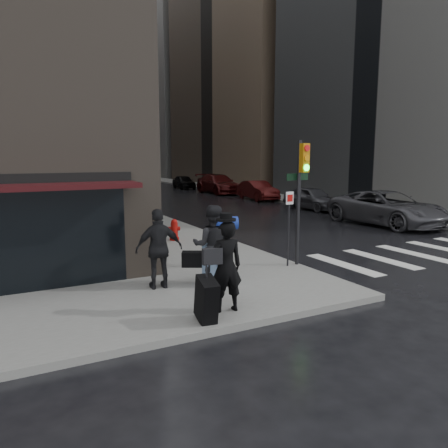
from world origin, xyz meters
The scene contains 17 objects.
ground centered at (0.00, 0.00, 0.00)m, with size 140.00×140.00×0.00m, color black.
sidewalk_left centered at (0.00, 27.00, 0.07)m, with size 4.00×50.00×0.15m, color slate.
sidewalk_right centered at (13.50, 27.00, 0.07)m, with size 3.00×50.00×0.15m, color slate.
crosswalk centered at (7.50, 1.00, 0.00)m, with size 8.50×3.00×0.01m.
bldg_right_mid centered at (26.00, 35.00, 19.00)m, with size 22.00×22.00×38.00m, color #836A51.
bldg_right_far centered at (26.00, 58.00, 12.50)m, with size 22.00×20.00×25.00m, color gray.
bldg_distant centered at (6.00, 78.00, 16.00)m, with size 40.00×12.00×32.00m, color gray.
man_overcoat centered at (-1.91, -1.31, 1.03)m, with size 1.19×1.02×2.09m.
man_jeans centered at (-1.22, 0.57, 1.15)m, with size 1.35×1.24×2.00m.
man_greycoat centered at (-2.47, 0.90, 1.12)m, with size 1.18×0.60×1.94m.
traffic_light centered at (1.88, 1.16, 2.48)m, with size 0.90×0.46×3.61m.
fire_hydrant centered at (0.03, 6.37, 0.51)m, with size 0.47×0.35×0.81m.
parked_car_0 centered at (10.74, 5.89, 0.82)m, with size 2.72×5.91×1.64m, color #49494D.
parked_car_1 centered at (11.39, 12.33, 0.71)m, with size 1.68×4.17×1.42m, color #434449.
parked_car_2 centered at (11.45, 18.77, 0.72)m, with size 1.51×4.34×1.43m, color #3F0D0C.
parked_car_3 centered at (11.44, 25.21, 0.83)m, with size 2.32×5.71×1.66m, color #400D0C.
parked_car_4 centered at (10.84, 31.65, 0.67)m, with size 1.58×3.92×1.34m, color black.
Camera 1 is at (-5.83, -8.90, 3.35)m, focal length 35.00 mm.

